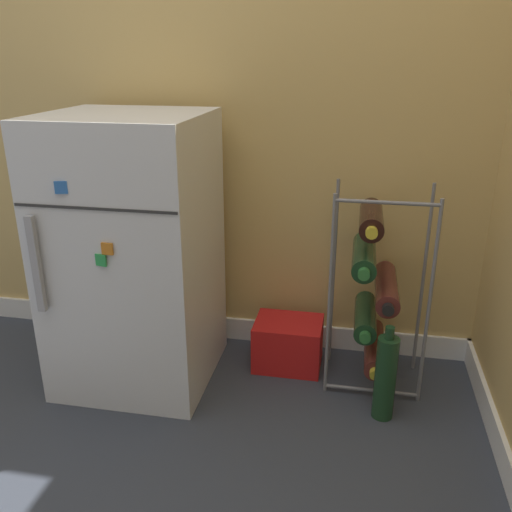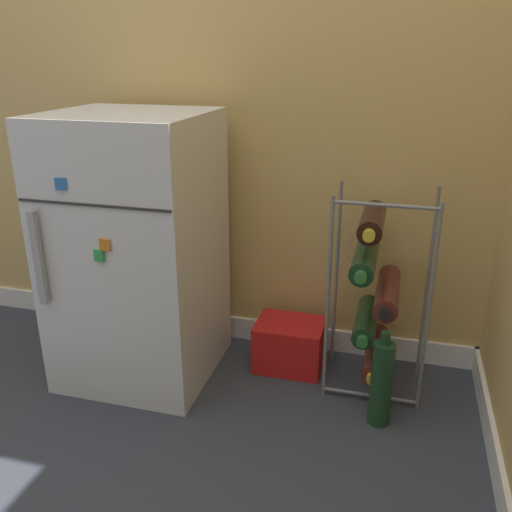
% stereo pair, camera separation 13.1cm
% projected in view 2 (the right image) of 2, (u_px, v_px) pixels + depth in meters
% --- Properties ---
extents(ground_plane, '(14.00, 14.00, 0.00)m').
position_uv_depth(ground_plane, '(162.00, 426.00, 1.70)').
color(ground_plane, '#333842').
extents(wall_back, '(6.97, 0.07, 2.50)m').
position_uv_depth(wall_back, '(219.00, 10.00, 1.85)').
color(wall_back, tan).
rests_on(wall_back, ground_plane).
extents(mini_fridge, '(0.51, 0.52, 0.93)m').
position_uv_depth(mini_fridge, '(137.00, 250.00, 1.87)').
color(mini_fridge, silver).
rests_on(mini_fridge, ground_plane).
extents(wine_rack, '(0.32, 0.33, 0.70)m').
position_uv_depth(wine_rack, '(374.00, 291.00, 1.80)').
color(wine_rack, slate).
rests_on(wine_rack, ground_plane).
extents(soda_box, '(0.25, 0.19, 0.18)m').
position_uv_depth(soda_box, '(290.00, 345.00, 2.00)').
color(soda_box, red).
rests_on(soda_box, ground_plane).
extents(loose_bottle_floor, '(0.07, 0.07, 0.32)m').
position_uv_depth(loose_bottle_floor, '(381.00, 383.00, 1.68)').
color(loose_bottle_floor, '#19381E').
rests_on(loose_bottle_floor, ground_plane).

